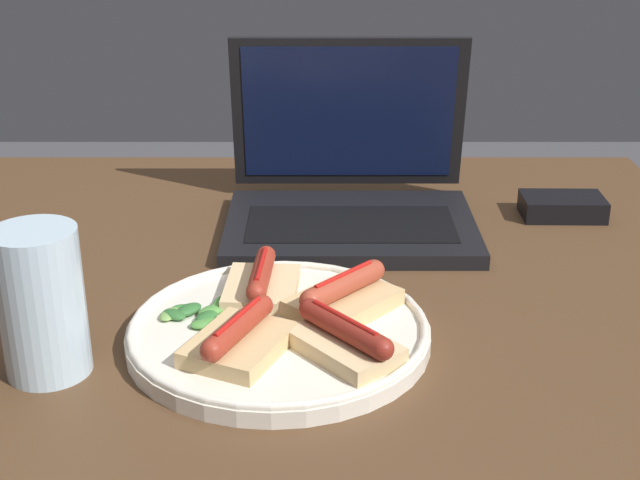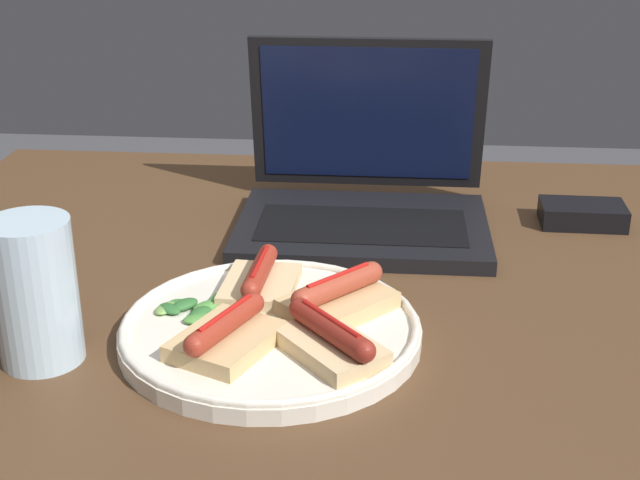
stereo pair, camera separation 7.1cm
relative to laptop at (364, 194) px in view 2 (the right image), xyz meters
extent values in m
cube|color=#4C331E|center=(-0.06, -0.17, -0.06)|extent=(1.01, 0.89, 0.04)
cylinder|color=#4C331E|center=(0.35, 0.18, -0.43)|extent=(0.06, 0.06, 0.70)
cylinder|color=#4C331E|center=(-0.47, 0.18, -0.43)|extent=(0.06, 0.06, 0.70)
cube|color=black|center=(0.00, -0.04, -0.03)|extent=(0.30, 0.22, 0.02)
cube|color=black|center=(0.00, -0.05, -0.02)|extent=(0.25, 0.12, 0.00)
cube|color=black|center=(0.00, 0.09, 0.08)|extent=(0.30, 0.04, 0.20)
cube|color=#0C1433|center=(0.00, 0.08, 0.08)|extent=(0.27, 0.03, 0.18)
cylinder|color=silver|center=(-0.08, -0.30, -0.03)|extent=(0.29, 0.29, 0.02)
torus|color=silver|center=(-0.08, -0.30, -0.02)|extent=(0.28, 0.28, 0.01)
cube|color=tan|center=(-0.01, -0.27, -0.02)|extent=(0.12, 0.12, 0.02)
cylinder|color=#9E3D28|center=(-0.01, -0.27, 0.00)|extent=(0.08, 0.08, 0.02)
sphere|color=#9E3D28|center=(0.02, -0.24, 0.00)|extent=(0.02, 0.02, 0.02)
sphere|color=#9E3D28|center=(-0.05, -0.30, 0.00)|extent=(0.02, 0.02, 0.02)
cylinder|color=red|center=(-0.01, -0.27, 0.01)|extent=(0.06, 0.06, 0.01)
cube|color=tan|center=(-0.11, -0.35, -0.02)|extent=(0.11, 0.12, 0.02)
cylinder|color=maroon|center=(-0.11, -0.35, 0.00)|extent=(0.06, 0.09, 0.02)
sphere|color=maroon|center=(-0.13, -0.39, 0.00)|extent=(0.02, 0.02, 0.02)
sphere|color=maroon|center=(-0.09, -0.31, 0.00)|extent=(0.02, 0.02, 0.02)
cylinder|color=red|center=(-0.11, -0.35, 0.01)|extent=(0.04, 0.07, 0.01)
cube|color=#D6B784|center=(-0.10, -0.23, -0.02)|extent=(0.08, 0.10, 0.01)
cylinder|color=maroon|center=(-0.10, -0.23, 0.00)|extent=(0.02, 0.09, 0.02)
sphere|color=maroon|center=(-0.09, -0.19, 0.00)|extent=(0.02, 0.02, 0.02)
sphere|color=maroon|center=(-0.10, -0.28, 0.00)|extent=(0.02, 0.02, 0.02)
cylinder|color=red|center=(-0.10, -0.23, 0.01)|extent=(0.01, 0.08, 0.01)
cube|color=#D6B784|center=(-0.02, -0.35, -0.02)|extent=(0.11, 0.12, 0.02)
cylinder|color=maroon|center=(-0.02, -0.35, 0.00)|extent=(0.08, 0.09, 0.02)
sphere|color=maroon|center=(-0.05, -0.32, 0.00)|extent=(0.02, 0.02, 0.02)
sphere|color=maroon|center=(0.02, -0.39, 0.00)|extent=(0.02, 0.02, 0.02)
cylinder|color=red|center=(-0.02, -0.35, 0.01)|extent=(0.06, 0.07, 0.01)
ellipsoid|color=#4C8E3D|center=(-0.13, -0.26, -0.02)|extent=(0.03, 0.03, 0.01)
ellipsoid|color=#2D662D|center=(-0.18, -0.29, -0.02)|extent=(0.03, 0.03, 0.01)
ellipsoid|color=#387A33|center=(-0.17, -0.27, -0.02)|extent=(0.02, 0.01, 0.01)
ellipsoid|color=#2D662D|center=(-0.15, -0.29, -0.02)|extent=(0.03, 0.03, 0.01)
ellipsoid|color=#4C8E3D|center=(-0.14, -0.28, -0.02)|extent=(0.03, 0.03, 0.01)
ellipsoid|color=#4C8E3D|center=(-0.14, -0.27, -0.02)|extent=(0.02, 0.02, 0.01)
ellipsoid|color=#709E4C|center=(-0.18, -0.28, -0.02)|extent=(0.02, 0.03, 0.01)
ellipsoid|color=#4C8E3D|center=(-0.14, -0.30, -0.02)|extent=(0.03, 0.03, 0.01)
ellipsoid|color=#2D662D|center=(-0.17, -0.28, -0.02)|extent=(0.03, 0.03, 0.01)
cylinder|color=silver|center=(-0.28, -0.36, 0.03)|extent=(0.08, 0.08, 0.14)
cube|color=black|center=(0.27, 0.02, -0.03)|extent=(0.10, 0.06, 0.03)
camera|label=1|loc=(-0.04, -1.05, 0.38)|focal=50.00mm
camera|label=2|loc=(0.03, -1.04, 0.38)|focal=50.00mm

